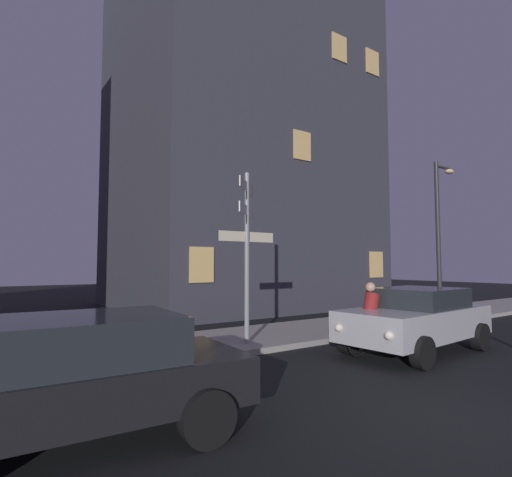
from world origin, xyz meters
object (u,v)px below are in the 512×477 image
object	(u,v)px
cyclist	(372,320)
signpost	(247,240)
car_near_left	(416,318)
street_lamp	(440,225)
car_far_trailing	(73,377)

from	to	relation	value
cyclist	signpost	bearing A→B (deg)	135.39
car_near_left	signpost	bearing A→B (deg)	141.10
street_lamp	car_near_left	xyz separation A→B (m)	(-5.69, -2.68, -2.70)
car_far_trailing	cyclist	world-z (taller)	cyclist
signpost	street_lamp	bearing A→B (deg)	1.33
street_lamp	car_near_left	size ratio (longest dim) A/B	1.35
car_near_left	car_far_trailing	bearing A→B (deg)	-175.42
signpost	car_near_left	size ratio (longest dim) A/B	0.97
signpost	street_lamp	distance (m)	8.80
street_lamp	car_near_left	distance (m)	6.84
signpost	cyclist	bearing A→B (deg)	-44.61
signpost	street_lamp	xyz separation A→B (m)	(8.75, 0.20, 0.88)
signpost	car_near_left	bearing A→B (deg)	-38.90
car_far_trailing	cyclist	size ratio (longest dim) A/B	2.33
signpost	car_near_left	distance (m)	4.34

